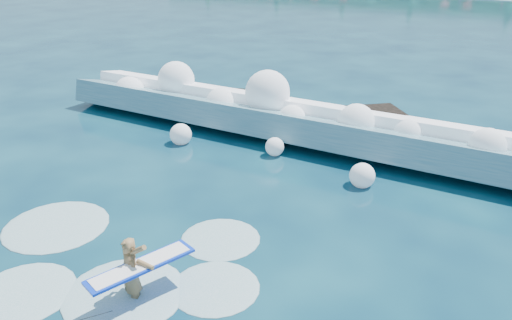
{
  "coord_description": "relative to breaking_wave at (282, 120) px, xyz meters",
  "views": [
    {
      "loc": [
        7.96,
        -9.29,
        6.88
      ],
      "look_at": [
        1.5,
        2.0,
        1.2
      ],
      "focal_mm": 35.0,
      "sensor_mm": 36.0,
      "label": 1
    }
  ],
  "objects": [
    {
      "name": "surf_foam",
      "position": [
        0.57,
        -9.75,
        -0.58
      ],
      "size": [
        8.74,
        6.0,
        0.14
      ],
      "color": "silver",
      "rests_on": "ground"
    },
    {
      "name": "breaking_wave",
      "position": [
        0.0,
        0.0,
        0.0
      ],
      "size": [
        19.26,
        2.94,
        1.66
      ],
      "color": "teal",
      "rests_on": "ground"
    },
    {
      "name": "wave_spray",
      "position": [
        -1.15,
        -0.17,
        0.54
      ],
      "size": [
        15.78,
        4.46,
        2.47
      ],
      "color": "white",
      "rests_on": "ground"
    },
    {
      "name": "surfer_with_board",
      "position": [
        1.8,
        -10.3,
        0.04
      ],
      "size": [
        1.27,
        2.88,
        1.68
      ],
      "color": "#997347",
      "rests_on": "ground"
    },
    {
      "name": "rock_cluster",
      "position": [
        0.19,
        0.84,
        -0.15
      ],
      "size": [
        8.28,
        3.26,
        1.34
      ],
      "color": "black",
      "rests_on": "ground"
    },
    {
      "name": "ground",
      "position": [
        0.28,
        -7.12,
        -0.58
      ],
      "size": [
        200.0,
        200.0,
        0.0
      ],
      "primitive_type": "plane",
      "color": "#07253D",
      "rests_on": "ground"
    }
  ]
}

